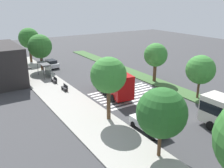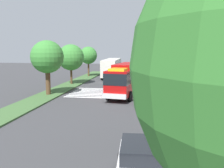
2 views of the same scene
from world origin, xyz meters
TOP-DOWN VIEW (x-y plane):
  - ground_plane at (0.00, 0.00)m, footprint 120.00×120.00m
  - sidewalk at (0.00, 8.52)m, footprint 60.00×5.72m
  - median_strip at (0.00, -7.16)m, footprint 60.00×3.00m
  - crosswalk at (-2.97, 0.00)m, footprint 6.75×10.18m
  - fire_truck at (-1.21, 1.89)m, footprint 9.42×3.75m
  - parked_car_west at (-12.57, 4.46)m, footprint 4.59×2.01m
  - parked_car_mid at (17.74, 4.45)m, footprint 4.32×2.29m
  - bus_stop_shelter at (11.88, 7.33)m, footprint 3.50×1.40m
  - bench_near_shelter at (7.88, 7.30)m, footprint 1.60×0.50m
  - bench_west_of_shelter at (3.41, 7.30)m, footprint 1.60×0.50m
  - street_lamp at (17.05, 6.26)m, footprint 0.36×0.36m
  - storefront_building at (13.43, 14.30)m, footprint 11.74×6.67m
  - sidewalk_tree_west at (-16.45, 6.66)m, footprint 4.25×4.25m
  - sidewalk_tree_center at (-8.12, 6.66)m, footprint 3.98×3.98m
  - sidewalk_tree_east at (16.72, 6.66)m, footprint 4.54×4.54m
  - sidewalk_tree_far_east at (24.36, 6.66)m, footprint 4.32×4.32m
  - median_tree_west at (-9.25, -7.16)m, footprint 3.93×3.93m
  - median_tree_center at (-0.32, -7.16)m, footprint 3.84×3.84m

SIDE VIEW (x-z plane):
  - ground_plane at x=0.00m, z-range 0.00..0.00m
  - crosswalk at x=-2.97m, z-range 0.00..0.01m
  - sidewalk at x=0.00m, z-range 0.00..0.14m
  - median_strip at x=0.00m, z-range 0.00..0.14m
  - bench_near_shelter at x=7.88m, z-range 0.14..1.04m
  - bench_west_of_shelter at x=3.41m, z-range 0.14..1.04m
  - parked_car_mid at x=17.74m, z-range 0.03..1.68m
  - parked_car_west at x=-12.57m, z-range 0.03..1.71m
  - bus_stop_shelter at x=11.88m, z-range 0.66..3.12m
  - fire_truck at x=-1.21m, z-range 0.20..3.94m
  - storefront_building at x=13.43m, z-range 0.00..6.15m
  - street_lamp at x=17.05m, z-range 0.68..6.26m
  - median_tree_west at x=-9.25m, z-range 1.16..7.16m
  - sidewalk_tree_west at x=-16.45m, z-range 1.11..7.33m
  - median_tree_center at x=-0.32m, z-range 1.35..7.70m
  - sidewalk_tree_east at x=16.72m, z-range 1.28..8.14m
  - sidewalk_tree_center at x=-8.12m, z-range 1.71..8.90m
  - sidewalk_tree_far_east at x=24.36m, z-range 1.63..9.02m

